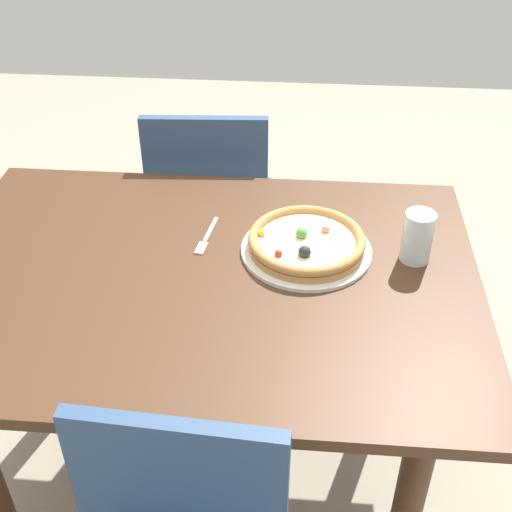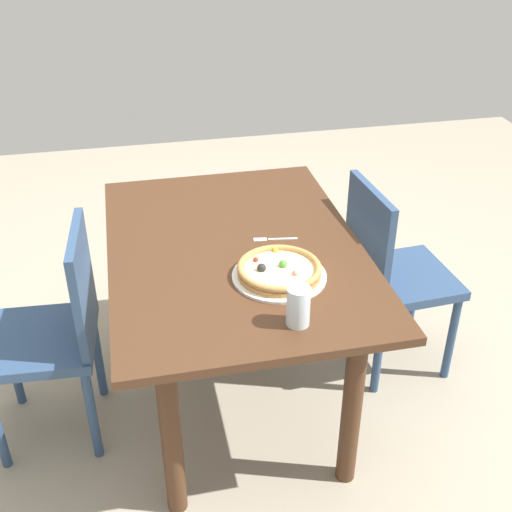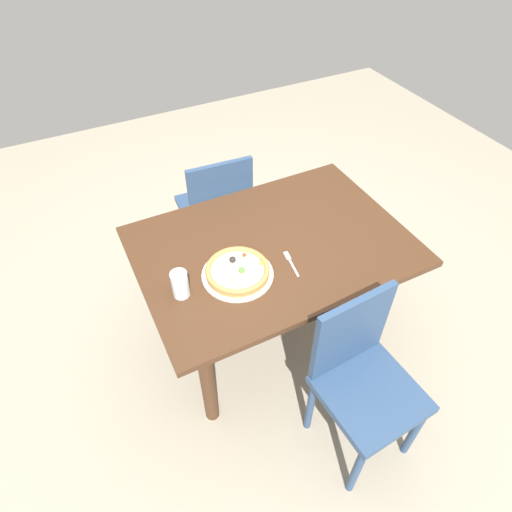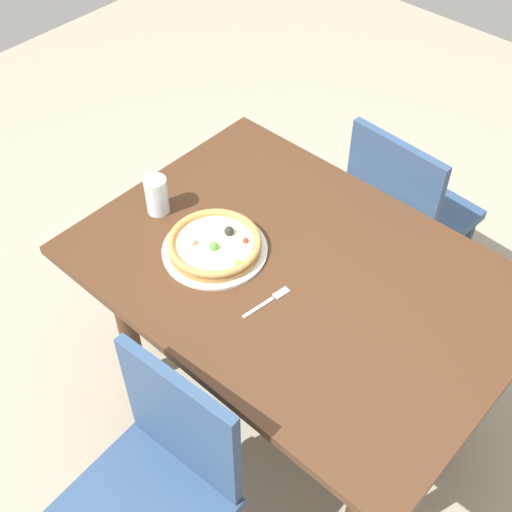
{
  "view_description": "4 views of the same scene",
  "coord_description": "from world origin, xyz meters",
  "px_view_note": "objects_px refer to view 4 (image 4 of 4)",
  "views": [
    {
      "loc": [
        -0.23,
        1.24,
        1.73
      ],
      "look_at": [
        -0.12,
        -0.05,
        0.76
      ],
      "focal_mm": 47.3,
      "sensor_mm": 36.0,
      "label": 1
    },
    {
      "loc": [
        -2.0,
        0.35,
        1.94
      ],
      "look_at": [
        -0.12,
        -0.05,
        0.76
      ],
      "focal_mm": 44.96,
      "sensor_mm": 36.0,
      "label": 2
    },
    {
      "loc": [
        -0.77,
        -1.34,
        2.19
      ],
      "look_at": [
        -0.12,
        -0.05,
        0.76
      ],
      "focal_mm": 30.82,
      "sensor_mm": 36.0,
      "label": 3
    },
    {
      "loc": [
        0.8,
        -1.07,
        2.22
      ],
      "look_at": [
        -0.12,
        -0.05,
        0.76
      ],
      "focal_mm": 47.13,
      "sensor_mm": 36.0,
      "label": 4
    }
  ],
  "objects_px": {
    "dining_table": "(296,296)",
    "plate": "(215,250)",
    "chair_far": "(404,214)",
    "drinking_glass": "(157,195)",
    "fork": "(270,300)",
    "chair_near": "(156,488)",
    "pizza": "(215,244)"
  },
  "relations": [
    {
      "from": "chair_far",
      "to": "drinking_glass",
      "type": "height_order",
      "value": "chair_far"
    },
    {
      "from": "dining_table",
      "to": "chair_near",
      "type": "distance_m",
      "value": 0.69
    },
    {
      "from": "chair_far",
      "to": "fork",
      "type": "xyz_separation_m",
      "value": [
        0.04,
        -0.82,
        0.26
      ]
    },
    {
      "from": "chair_far",
      "to": "chair_near",
      "type": "bearing_deg",
      "value": -81.71
    },
    {
      "from": "chair_far",
      "to": "drinking_glass",
      "type": "relative_size",
      "value": 6.82
    },
    {
      "from": "fork",
      "to": "chair_far",
      "type": "bearing_deg",
      "value": 11.52
    },
    {
      "from": "chair_near",
      "to": "pizza",
      "type": "height_order",
      "value": "chair_near"
    },
    {
      "from": "chair_near",
      "to": "plate",
      "type": "height_order",
      "value": "chair_near"
    },
    {
      "from": "fork",
      "to": "drinking_glass",
      "type": "distance_m",
      "value": 0.52
    },
    {
      "from": "chair_far",
      "to": "pizza",
      "type": "xyz_separation_m",
      "value": [
        -0.21,
        -0.78,
        0.29
      ]
    },
    {
      "from": "drinking_glass",
      "to": "pizza",
      "type": "bearing_deg",
      "value": -1.49
    },
    {
      "from": "chair_far",
      "to": "plate",
      "type": "height_order",
      "value": "chair_far"
    },
    {
      "from": "plate",
      "to": "drinking_glass",
      "type": "xyz_separation_m",
      "value": [
        -0.26,
        0.01,
        0.06
      ]
    },
    {
      "from": "chair_near",
      "to": "chair_far",
      "type": "relative_size",
      "value": 1.0
    },
    {
      "from": "dining_table",
      "to": "fork",
      "type": "relative_size",
      "value": 7.86
    },
    {
      "from": "plate",
      "to": "fork",
      "type": "relative_size",
      "value": 1.95
    },
    {
      "from": "chair_near",
      "to": "plate",
      "type": "xyz_separation_m",
      "value": [
        -0.32,
        0.56,
        0.26
      ]
    },
    {
      "from": "plate",
      "to": "drinking_glass",
      "type": "height_order",
      "value": "drinking_glass"
    },
    {
      "from": "plate",
      "to": "drinking_glass",
      "type": "bearing_deg",
      "value": 178.44
    },
    {
      "from": "plate",
      "to": "pizza",
      "type": "relative_size",
      "value": 1.12
    },
    {
      "from": "plate",
      "to": "fork",
      "type": "bearing_deg",
      "value": -7.51
    },
    {
      "from": "dining_table",
      "to": "drinking_glass",
      "type": "distance_m",
      "value": 0.54
    },
    {
      "from": "chair_far",
      "to": "plate",
      "type": "relative_size",
      "value": 2.73
    },
    {
      "from": "dining_table",
      "to": "plate",
      "type": "distance_m",
      "value": 0.29
    },
    {
      "from": "chair_far",
      "to": "plate",
      "type": "distance_m",
      "value": 0.85
    },
    {
      "from": "dining_table",
      "to": "chair_near",
      "type": "relative_size",
      "value": 1.47
    },
    {
      "from": "drinking_glass",
      "to": "fork",
      "type": "bearing_deg",
      "value": -4.5
    },
    {
      "from": "chair_near",
      "to": "dining_table",
      "type": "bearing_deg",
      "value": -86.56
    },
    {
      "from": "fork",
      "to": "dining_table",
      "type": "bearing_deg",
      "value": 14.31
    },
    {
      "from": "chair_near",
      "to": "fork",
      "type": "height_order",
      "value": "chair_near"
    },
    {
      "from": "dining_table",
      "to": "plate",
      "type": "relative_size",
      "value": 4.03
    },
    {
      "from": "pizza",
      "to": "fork",
      "type": "distance_m",
      "value": 0.26
    }
  ]
}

